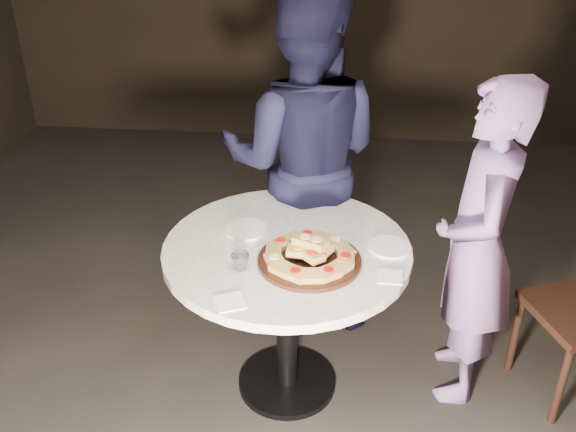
{
  "coord_description": "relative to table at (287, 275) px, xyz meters",
  "views": [
    {
      "loc": [
        0.14,
        -2.38,
        2.43
      ],
      "look_at": [
        -0.1,
        0.15,
        0.99
      ],
      "focal_mm": 40.0,
      "sensor_mm": 36.0,
      "label": 1
    }
  ],
  "objects": [
    {
      "name": "diner_navy",
      "position": [
        0.02,
        0.71,
        0.26
      ],
      "size": [
        0.98,
        0.78,
        1.93
      ],
      "primitive_type": "imported",
      "rotation": [
        0.0,
        0.0,
        3.08
      ],
      "color": "black",
      "rests_on": "ground"
    },
    {
      "name": "focaccia_pile",
      "position": [
        0.11,
        -0.13,
        0.21
      ],
      "size": [
        0.41,
        0.41,
        0.11
      ],
      "rotation": [
        0.0,
        0.0,
        -0.09
      ],
      "color": "#A78340",
      "rests_on": "serving_board"
    },
    {
      "name": "plate_left",
      "position": [
        -0.21,
        0.12,
        0.17
      ],
      "size": [
        0.27,
        0.27,
        0.01
      ],
      "primitive_type": "cylinder",
      "rotation": [
        0.0,
        0.0,
        -0.39
      ],
      "color": "white",
      "rests_on": "table"
    },
    {
      "name": "water_glass",
      "position": [
        -0.18,
        -0.2,
        0.2
      ],
      "size": [
        0.09,
        0.09,
        0.07
      ],
      "primitive_type": "imported",
      "rotation": [
        0.0,
        0.0,
        -0.2
      ],
      "color": "silver",
      "rests_on": "table"
    },
    {
      "name": "napkin_near",
      "position": [
        -0.19,
        -0.44,
        0.16
      ],
      "size": [
        0.15,
        0.15,
        0.01
      ],
      "primitive_type": "cube",
      "rotation": [
        0.0,
        0.0,
        0.41
      ],
      "color": "white",
      "rests_on": "table"
    },
    {
      "name": "chair_far",
      "position": [
        0.04,
        1.27,
        -0.23
      ],
      "size": [
        0.46,
        0.47,
        0.82
      ],
      "rotation": [
        0.0,
        0.0,
        3.35
      ],
      "color": "black",
      "rests_on": "ground"
    },
    {
      "name": "table",
      "position": [
        0.0,
        0.0,
        0.0
      ],
      "size": [
        1.41,
        1.41,
        0.86
      ],
      "rotation": [
        0.0,
        0.0,
        0.27
      ],
      "color": "black",
      "rests_on": "ground"
    },
    {
      "name": "plate_right",
      "position": [
        0.47,
        0.03,
        0.17
      ],
      "size": [
        0.2,
        0.2,
        0.01
      ],
      "primitive_type": "cylinder",
      "rotation": [
        0.0,
        0.0,
        -0.0
      ],
      "color": "white",
      "rests_on": "table"
    },
    {
      "name": "napkin_far",
      "position": [
        0.46,
        -0.21,
        0.16
      ],
      "size": [
        0.11,
        0.11,
        0.01
      ],
      "primitive_type": "cube",
      "rotation": [
        0.0,
        0.0,
        -0.04
      ],
      "color": "white",
      "rests_on": "table"
    },
    {
      "name": "serving_board",
      "position": [
        0.11,
        -0.13,
        0.17
      ],
      "size": [
        0.55,
        0.55,
        0.02
      ],
      "primitive_type": "cylinder",
      "rotation": [
        0.0,
        0.0,
        -0.23
      ],
      "color": "black",
      "rests_on": "table"
    },
    {
      "name": "diner_teal",
      "position": [
        0.88,
        0.12,
        0.13
      ],
      "size": [
        0.44,
        0.63,
        1.65
      ],
      "primitive_type": "imported",
      "rotation": [
        0.0,
        0.0,
        -1.65
      ],
      "color": "#7C639F",
      "rests_on": "ground"
    },
    {
      "name": "floor",
      "position": [
        0.1,
        -0.1,
        -0.7
      ],
      "size": [
        7.0,
        7.0,
        0.0
      ],
      "primitive_type": "plane",
      "color": "black",
      "rests_on": "ground"
    }
  ]
}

